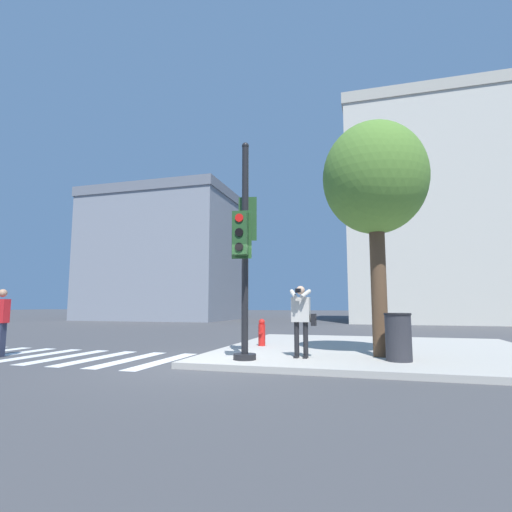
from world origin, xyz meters
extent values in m
plane|color=#424244|center=(0.00, 0.00, 0.00)|extent=(160.00, 160.00, 0.00)
cube|color=#ADA89E|center=(3.50, 3.50, 0.06)|extent=(8.00, 8.00, 0.13)
cube|color=silver|center=(-1.20, 0.44, 0.00)|extent=(0.38, 2.88, 0.01)
cube|color=silver|center=(-2.09, 0.44, 0.00)|extent=(0.38, 2.88, 0.01)
cube|color=silver|center=(-2.99, 0.44, 0.00)|extent=(0.38, 2.88, 0.01)
cube|color=silver|center=(-3.88, 0.44, 0.00)|extent=(0.38, 2.88, 0.01)
cube|color=silver|center=(-4.77, 0.44, 0.00)|extent=(0.38, 2.88, 0.01)
cube|color=silver|center=(-5.67, 0.44, 0.00)|extent=(0.38, 2.88, 0.01)
cylinder|color=black|center=(0.79, 0.30, 0.19)|extent=(0.49, 0.49, 0.12)
cylinder|color=black|center=(0.79, 0.30, 2.52)|extent=(0.15, 0.15, 4.55)
sphere|color=black|center=(0.79, 0.30, 4.84)|extent=(0.16, 0.16, 0.16)
cylinder|color=black|center=(0.75, 0.53, 3.25)|extent=(0.10, 0.32, 0.05)
cube|color=#234C23|center=(0.71, 0.80, 3.25)|extent=(0.33, 0.29, 0.90)
cube|color=#234C23|center=(0.73, 0.67, 3.25)|extent=(0.42, 0.09, 1.02)
cylinder|color=red|center=(0.69, 0.94, 3.55)|extent=(0.17, 0.06, 0.17)
cylinder|color=black|center=(0.69, 0.94, 3.25)|extent=(0.17, 0.06, 0.17)
cylinder|color=black|center=(0.69, 0.94, 2.95)|extent=(0.17, 0.06, 0.17)
cylinder|color=black|center=(0.82, 0.06, 2.75)|extent=(0.09, 0.32, 0.05)
cube|color=#234C23|center=(0.85, -0.22, 2.75)|extent=(0.33, 0.27, 0.90)
cube|color=#234C23|center=(0.84, -0.08, 2.75)|extent=(0.42, 0.07, 1.02)
cylinder|color=red|center=(0.87, -0.35, 3.05)|extent=(0.17, 0.05, 0.17)
cylinder|color=black|center=(0.87, -0.35, 2.75)|extent=(0.17, 0.05, 0.17)
cylinder|color=black|center=(0.87, -0.35, 2.45)|extent=(0.17, 0.05, 0.17)
cube|color=black|center=(1.79, 0.89, 0.15)|extent=(0.09, 0.24, 0.05)
cube|color=black|center=(1.99, 0.89, 0.15)|extent=(0.09, 0.24, 0.05)
cylinder|color=black|center=(1.79, 0.95, 0.51)|extent=(0.11, 0.11, 0.77)
cylinder|color=black|center=(1.99, 0.95, 0.51)|extent=(0.11, 0.11, 0.77)
cube|color=beige|center=(1.89, 0.95, 1.18)|extent=(0.40, 0.22, 0.55)
sphere|color=tan|center=(1.89, 0.95, 1.60)|extent=(0.19, 0.19, 0.19)
cube|color=black|center=(1.89, 0.64, 1.58)|extent=(0.12, 0.10, 0.09)
cylinder|color=black|center=(1.89, 0.57, 1.58)|extent=(0.06, 0.08, 0.06)
cylinder|color=beige|center=(1.75, 0.81, 1.52)|extent=(0.23, 0.35, 0.22)
cylinder|color=beige|center=(2.02, 0.81, 1.52)|extent=(0.23, 0.35, 0.22)
cube|color=black|center=(2.17, 0.97, 0.95)|extent=(0.10, 0.20, 0.26)
cube|color=red|center=(-5.48, -0.03, 1.13)|extent=(0.34, 0.20, 0.59)
sphere|color=tan|center=(-5.48, -0.03, 1.57)|extent=(0.20, 0.20, 0.20)
cylinder|color=brown|center=(3.58, 1.60, 1.77)|extent=(0.35, 0.35, 3.28)
ellipsoid|color=#568433|center=(3.58, 1.60, 4.26)|extent=(2.42, 2.42, 2.67)
cylinder|color=red|center=(0.40, 3.12, 0.43)|extent=(0.20, 0.20, 0.60)
sphere|color=red|center=(0.40, 3.12, 0.79)|extent=(0.18, 0.18, 0.18)
cylinder|color=red|center=(0.40, 2.99, 0.50)|extent=(0.09, 0.06, 0.09)
cylinder|color=#2D2D33|center=(3.92, 0.95, 0.60)|extent=(0.53, 0.53, 0.94)
cylinder|color=black|center=(3.92, 0.95, 1.09)|extent=(0.55, 0.55, 0.04)
cube|color=gray|center=(-13.92, 23.03, 5.08)|extent=(12.15, 8.52, 10.17)
cube|color=slate|center=(-13.92, 23.03, 10.57)|extent=(12.35, 8.72, 0.80)
cube|color=beige|center=(9.31, 24.33, 7.61)|extent=(14.72, 10.49, 15.21)
cube|color=#B2AD9E|center=(9.31, 24.33, 15.61)|extent=(14.92, 10.69, 0.80)
camera|label=1|loc=(3.41, -7.93, 1.29)|focal=28.00mm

